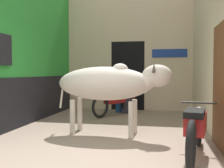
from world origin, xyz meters
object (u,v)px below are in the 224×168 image
motorcycle_near (196,128)px  plastic_stool (119,105)px  shopkeeper_seated (128,93)px  motorcycle_far (115,100)px  cow (109,83)px

motorcycle_near → plastic_stool: size_ratio=4.65×
motorcycle_near → shopkeeper_seated: 4.38m
motorcycle_far → plastic_stool: size_ratio=4.17×
cow → motorcycle_near: 2.06m
motorcycle_near → motorcycle_far: (-1.88, 3.56, -0.01)m
shopkeeper_seated → motorcycle_far: bearing=-121.3°
motorcycle_far → plastic_stool: (0.03, 0.62, -0.21)m
cow → plastic_stool: bearing=95.4°
plastic_stool → motorcycle_far: bearing=-92.6°
cow → plastic_stool: cow is taller
cow → shopkeeper_seated: 2.92m
shopkeeper_seated → plastic_stool: bearing=160.6°
cow → shopkeeper_seated: size_ratio=2.02×
cow → motorcycle_far: (-0.31, 2.37, -0.61)m
shopkeeper_seated → plastic_stool: size_ratio=2.84×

